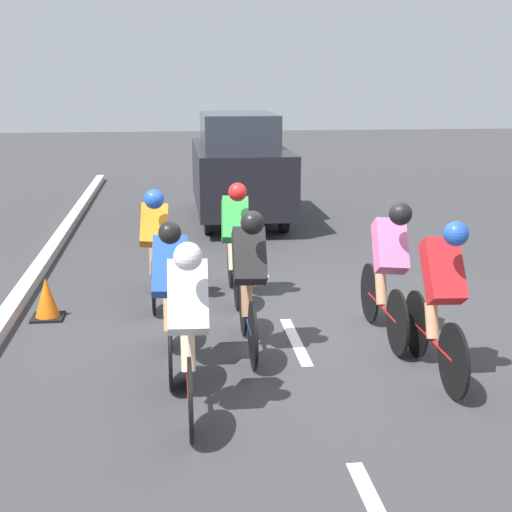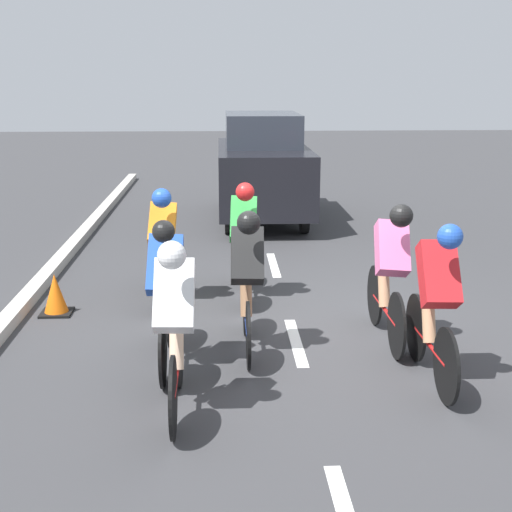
{
  "view_description": "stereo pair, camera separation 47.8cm",
  "coord_description": "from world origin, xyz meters",
  "px_view_note": "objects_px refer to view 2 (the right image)",
  "views": [
    {
      "loc": [
        1.26,
        7.46,
        2.74
      ],
      "look_at": [
        0.43,
        0.4,
        0.95
      ],
      "focal_mm": 50.0,
      "sensor_mm": 36.0,
      "label": 1
    },
    {
      "loc": [
        0.78,
        7.5,
        2.74
      ],
      "look_at": [
        0.43,
        0.4,
        0.95
      ],
      "focal_mm": 50.0,
      "sensor_mm": 36.0,
      "label": 2
    }
  ],
  "objects_px": {
    "cyclist_orange": "(163,241)",
    "support_car": "(262,167)",
    "cyclist_white": "(175,322)",
    "cyclist_red": "(436,299)",
    "traffic_cone": "(55,295)",
    "cyclist_black": "(247,277)",
    "cyclist_pink": "(390,269)",
    "cyclist_green": "(243,237)",
    "cyclist_blue": "(166,290)"
  },
  "relations": [
    {
      "from": "cyclist_orange",
      "to": "support_car",
      "type": "distance_m",
      "value": 5.45
    },
    {
      "from": "cyclist_orange",
      "to": "cyclist_white",
      "type": "xyz_separation_m",
      "value": [
        -0.34,
        3.09,
        0.02
      ]
    },
    {
      "from": "cyclist_red",
      "to": "traffic_cone",
      "type": "xyz_separation_m",
      "value": [
        3.89,
        -2.17,
        -0.57
      ]
    },
    {
      "from": "cyclist_black",
      "to": "cyclist_white",
      "type": "xyz_separation_m",
      "value": [
        0.64,
        1.33,
        0.01
      ]
    },
    {
      "from": "support_car",
      "to": "cyclist_red",
      "type": "bearing_deg",
      "value": 97.99
    },
    {
      "from": "cyclist_black",
      "to": "support_car",
      "type": "xyz_separation_m",
      "value": [
        -0.57,
        -6.98,
        0.23
      ]
    },
    {
      "from": "cyclist_orange",
      "to": "cyclist_pink",
      "type": "xyz_separation_m",
      "value": [
        -2.47,
        1.55,
        0.02
      ]
    },
    {
      "from": "cyclist_black",
      "to": "cyclist_white",
      "type": "height_order",
      "value": "cyclist_white"
    },
    {
      "from": "cyclist_green",
      "to": "cyclist_blue",
      "type": "height_order",
      "value": "cyclist_green"
    },
    {
      "from": "support_car",
      "to": "cyclist_blue",
      "type": "bearing_deg",
      "value": 79.54
    },
    {
      "from": "cyclist_black",
      "to": "support_car",
      "type": "bearing_deg",
      "value": -94.65
    },
    {
      "from": "cyclist_orange",
      "to": "traffic_cone",
      "type": "xyz_separation_m",
      "value": [
        1.25,
        0.42,
        -0.55
      ]
    },
    {
      "from": "support_car",
      "to": "traffic_cone",
      "type": "relative_size",
      "value": 8.09
    },
    {
      "from": "cyclist_white",
      "to": "cyclist_blue",
      "type": "bearing_deg",
      "value": -81.5
    },
    {
      "from": "support_car",
      "to": "traffic_cone",
      "type": "height_order",
      "value": "support_car"
    },
    {
      "from": "cyclist_blue",
      "to": "cyclist_black",
      "type": "bearing_deg",
      "value": -156.26
    },
    {
      "from": "cyclist_green",
      "to": "support_car",
      "type": "xyz_separation_m",
      "value": [
        -0.55,
        -5.14,
        0.23
      ]
    },
    {
      "from": "cyclist_red",
      "to": "cyclist_green",
      "type": "bearing_deg",
      "value": -58.38
    },
    {
      "from": "cyclist_white",
      "to": "traffic_cone",
      "type": "xyz_separation_m",
      "value": [
        1.58,
        -2.66,
        -0.57
      ]
    },
    {
      "from": "cyclist_orange",
      "to": "cyclist_blue",
      "type": "distance_m",
      "value": 2.11
    },
    {
      "from": "cyclist_black",
      "to": "cyclist_blue",
      "type": "xyz_separation_m",
      "value": [
        0.79,
        0.35,
        -0.02
      ]
    },
    {
      "from": "cyclist_black",
      "to": "cyclist_green",
      "type": "relative_size",
      "value": 1.0
    },
    {
      "from": "cyclist_orange",
      "to": "cyclist_pink",
      "type": "height_order",
      "value": "cyclist_pink"
    },
    {
      "from": "cyclist_orange",
      "to": "cyclist_blue",
      "type": "relative_size",
      "value": 0.96
    },
    {
      "from": "cyclist_blue",
      "to": "support_car",
      "type": "xyz_separation_m",
      "value": [
        -1.35,
        -7.32,
        0.26
      ]
    },
    {
      "from": "cyclist_red",
      "to": "traffic_cone",
      "type": "distance_m",
      "value": 4.49
    },
    {
      "from": "cyclist_red",
      "to": "cyclist_pink",
      "type": "bearing_deg",
      "value": -80.77
    },
    {
      "from": "support_car",
      "to": "traffic_cone",
      "type": "xyz_separation_m",
      "value": [
        2.79,
        5.64,
        -0.8
      ]
    },
    {
      "from": "cyclist_pink",
      "to": "support_car",
      "type": "height_order",
      "value": "support_car"
    },
    {
      "from": "cyclist_white",
      "to": "support_car",
      "type": "xyz_separation_m",
      "value": [
        -1.21,
        -8.31,
        0.23
      ]
    },
    {
      "from": "cyclist_white",
      "to": "cyclist_blue",
      "type": "distance_m",
      "value": 0.99
    },
    {
      "from": "cyclist_green",
      "to": "support_car",
      "type": "height_order",
      "value": "support_car"
    },
    {
      "from": "cyclist_green",
      "to": "cyclist_pink",
      "type": "height_order",
      "value": "cyclist_pink"
    },
    {
      "from": "cyclist_orange",
      "to": "support_car",
      "type": "relative_size",
      "value": 0.4
    },
    {
      "from": "cyclist_red",
      "to": "cyclist_blue",
      "type": "distance_m",
      "value": 2.5
    },
    {
      "from": "cyclist_pink",
      "to": "traffic_cone",
      "type": "height_order",
      "value": "cyclist_pink"
    },
    {
      "from": "cyclist_pink",
      "to": "cyclist_blue",
      "type": "xyz_separation_m",
      "value": [
        2.28,
        0.56,
        -0.03
      ]
    },
    {
      "from": "cyclist_black",
      "to": "cyclist_white",
      "type": "distance_m",
      "value": 1.47
    },
    {
      "from": "cyclist_orange",
      "to": "cyclist_white",
      "type": "relative_size",
      "value": 0.98
    },
    {
      "from": "support_car",
      "to": "traffic_cone",
      "type": "distance_m",
      "value": 6.35
    },
    {
      "from": "cyclist_black",
      "to": "cyclist_blue",
      "type": "height_order",
      "value": "cyclist_black"
    },
    {
      "from": "cyclist_green",
      "to": "cyclist_orange",
      "type": "bearing_deg",
      "value": 4.68
    },
    {
      "from": "cyclist_green",
      "to": "cyclist_blue",
      "type": "xyz_separation_m",
      "value": [
        0.8,
        2.18,
        -0.02
      ]
    },
    {
      "from": "cyclist_orange",
      "to": "traffic_cone",
      "type": "distance_m",
      "value": 1.43
    },
    {
      "from": "cyclist_orange",
      "to": "support_car",
      "type": "bearing_deg",
      "value": -106.44
    },
    {
      "from": "cyclist_red",
      "to": "cyclist_orange",
      "type": "bearing_deg",
      "value": -44.48
    },
    {
      "from": "cyclist_green",
      "to": "cyclist_blue",
      "type": "distance_m",
      "value": 2.33
    },
    {
      "from": "cyclist_orange",
      "to": "cyclist_white",
      "type": "bearing_deg",
      "value": 96.2
    },
    {
      "from": "cyclist_green",
      "to": "traffic_cone",
      "type": "distance_m",
      "value": 2.37
    },
    {
      "from": "cyclist_black",
      "to": "support_car",
      "type": "distance_m",
      "value": 7.01
    }
  ]
}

